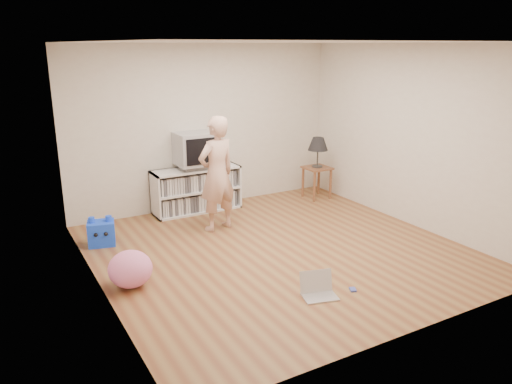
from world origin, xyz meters
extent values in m
plane|color=brown|center=(0.00, 0.00, 0.00)|extent=(4.50, 4.50, 0.00)
cube|color=beige|center=(0.00, 2.25, 1.30)|extent=(4.50, 0.02, 2.60)
cube|color=beige|center=(0.00, -2.25, 1.30)|extent=(4.50, 0.02, 2.60)
cube|color=beige|center=(-2.25, 0.00, 1.30)|extent=(0.02, 4.50, 2.60)
cube|color=beige|center=(2.25, 0.00, 1.30)|extent=(0.02, 4.50, 2.60)
cube|color=white|center=(0.00, 0.00, 2.60)|extent=(4.50, 4.50, 0.01)
cube|color=white|center=(-0.28, 2.23, 0.35)|extent=(1.40, 0.03, 0.70)
cube|color=white|center=(-0.96, 2.02, 0.35)|extent=(0.03, 0.45, 0.70)
cube|color=white|center=(0.41, 2.02, 0.35)|extent=(0.03, 0.45, 0.70)
cube|color=white|center=(-0.28, 2.02, 0.01)|extent=(1.40, 0.45, 0.03)
cube|color=white|center=(-0.28, 2.02, 0.35)|extent=(1.34, 0.45, 0.03)
cube|color=white|center=(-0.28, 2.02, 0.68)|extent=(1.40, 0.45, 0.03)
cube|color=silver|center=(-0.28, 2.02, 0.35)|extent=(1.26, 0.36, 0.64)
cube|color=gray|center=(-0.28, 2.02, 0.73)|extent=(0.45, 0.35, 0.07)
cube|color=#A3A3A8|center=(-0.28, 2.02, 1.02)|extent=(0.60, 0.52, 0.50)
cube|color=black|center=(-0.28, 1.75, 1.02)|extent=(0.50, 0.01, 0.40)
cylinder|color=brown|center=(1.64, 1.48, 0.26)|extent=(0.04, 0.04, 0.52)
cylinder|color=brown|center=(1.98, 1.48, 0.26)|extent=(0.04, 0.04, 0.52)
cylinder|color=brown|center=(1.64, 1.82, 0.26)|extent=(0.04, 0.04, 0.52)
cylinder|color=brown|center=(1.98, 1.82, 0.26)|extent=(0.04, 0.04, 0.52)
cube|color=brown|center=(1.81, 1.65, 0.54)|extent=(0.42, 0.42, 0.03)
cylinder|color=#333333|center=(1.81, 1.65, 0.56)|extent=(0.18, 0.18, 0.02)
cylinder|color=#333333|center=(1.81, 1.65, 0.74)|extent=(0.02, 0.02, 0.32)
imported|color=#DBAC95|center=(-0.34, 1.10, 0.82)|extent=(0.67, 0.52, 1.64)
cube|color=silver|center=(-0.29, -1.29, 0.01)|extent=(0.41, 0.34, 0.02)
cube|color=silver|center=(-0.26, -1.17, 0.13)|extent=(0.37, 0.17, 0.24)
cube|color=black|center=(-0.26, -1.17, 0.13)|extent=(0.32, 0.14, 0.19)
cube|color=#4351B5|center=(0.12, -1.34, 0.01)|extent=(0.10, 0.11, 0.02)
cube|color=#1445FF|center=(-1.95, 1.32, 0.16)|extent=(0.40, 0.35, 0.33)
cylinder|color=#1445FF|center=(-2.06, 1.35, 0.36)|extent=(0.08, 0.08, 0.07)
cylinder|color=#1445FF|center=(-1.84, 1.30, 0.36)|extent=(0.08, 0.08, 0.07)
sphere|color=black|center=(-2.05, 1.20, 0.20)|extent=(0.05, 0.05, 0.05)
sphere|color=black|center=(-1.92, 1.17, 0.20)|extent=(0.05, 0.05, 0.05)
ellipsoid|color=pink|center=(-1.95, -0.05, 0.21)|extent=(0.58, 0.58, 0.41)
camera|label=1|loc=(-3.22, -5.08, 2.57)|focal=35.00mm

